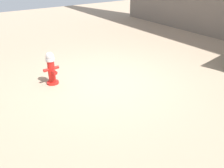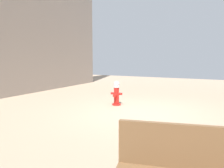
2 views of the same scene
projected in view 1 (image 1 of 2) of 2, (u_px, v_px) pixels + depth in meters
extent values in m
plane|color=tan|center=(109.00, 82.00, 6.06)|extent=(23.40, 23.40, 0.00)
cylinder|color=red|center=(53.00, 82.00, 5.95)|extent=(0.29, 0.29, 0.05)
cylinder|color=red|center=(52.00, 71.00, 5.82)|extent=(0.17, 0.17, 0.55)
cylinder|color=silver|center=(50.00, 60.00, 5.68)|extent=(0.21, 0.21, 0.06)
sphere|color=silver|center=(50.00, 56.00, 5.65)|extent=(0.20, 0.20, 0.20)
cylinder|color=red|center=(56.00, 68.00, 5.86)|extent=(0.14, 0.09, 0.08)
cylinder|color=red|center=(46.00, 70.00, 5.72)|extent=(0.14, 0.09, 0.08)
cylinder|color=red|center=(54.00, 72.00, 5.71)|extent=(0.11, 0.15, 0.10)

